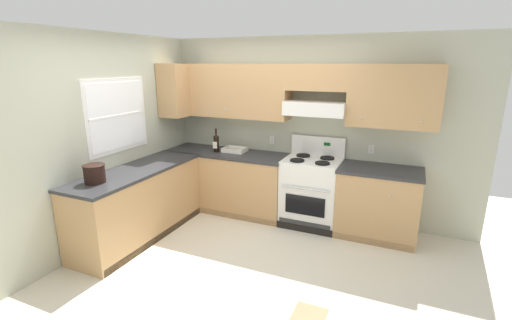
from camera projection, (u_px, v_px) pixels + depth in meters
name	position (u px, v px, depth m)	size (l,w,h in m)	color
ground_plane	(225.00, 255.00, 4.19)	(7.04, 7.04, 0.00)	beige
floor_accent_tile	(309.00, 315.00, 3.20)	(0.30, 0.30, 0.01)	olive
wall_back	(300.00, 115.00, 4.99)	(4.68, 0.57, 2.55)	#B7BAA3
wall_left	(124.00, 130.00, 4.66)	(0.47, 4.00, 2.55)	#B7BAA3
counter_back_run	(275.00, 188.00, 5.11)	(3.60, 0.65, 0.91)	tan
counter_left_run	(139.00, 204.00, 4.55)	(0.63, 1.91, 0.91)	tan
stove	(311.00, 191.00, 4.91)	(0.76, 0.62, 1.20)	white
wine_bottle	(216.00, 143.00, 5.27)	(0.08, 0.08, 0.35)	black
bowl	(235.00, 150.00, 5.31)	(0.33, 0.26, 0.06)	white
bucket	(94.00, 173.00, 3.91)	(0.24, 0.24, 0.21)	black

